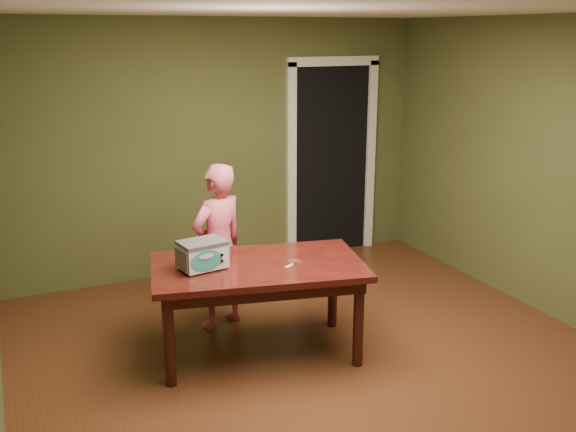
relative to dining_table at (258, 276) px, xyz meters
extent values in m
plane|color=#522D17|center=(0.38, -0.53, -0.65)|extent=(5.00, 5.00, 0.00)
cube|color=#4E542C|center=(0.38, 1.97, 0.65)|extent=(4.50, 0.02, 2.60)
cube|color=#4E542C|center=(2.63, -0.53, 0.65)|extent=(0.02, 5.00, 2.60)
cube|color=white|center=(0.38, -0.53, 1.95)|extent=(4.50, 5.00, 0.02)
cube|color=black|center=(1.68, 2.27, 0.40)|extent=(0.90, 0.60, 2.10)
cube|color=black|center=(1.68, 1.95, 0.40)|extent=(0.90, 0.02, 2.10)
cube|color=white|center=(1.18, 1.94, 0.40)|extent=(0.10, 0.06, 2.20)
cube|color=white|center=(2.18, 1.94, 0.40)|extent=(0.10, 0.06, 2.20)
cube|color=white|center=(1.68, 1.94, 1.50)|extent=(1.10, 0.06, 0.10)
cube|color=#340E0B|center=(0.00, 0.00, 0.07)|extent=(1.76, 1.23, 0.05)
cube|color=black|center=(0.00, 0.00, 0.00)|extent=(1.61, 1.08, 0.10)
cylinder|color=black|center=(-0.76, -0.19, -0.30)|extent=(0.08, 0.08, 0.70)
cylinder|color=black|center=(-0.61, 0.49, -0.30)|extent=(0.08, 0.08, 0.70)
cylinder|color=black|center=(0.61, -0.49, -0.30)|extent=(0.08, 0.08, 0.70)
cylinder|color=black|center=(0.76, 0.19, -0.30)|extent=(0.08, 0.08, 0.70)
cylinder|color=#4C4F54|center=(-0.53, -0.04, 0.11)|extent=(0.02, 0.02, 0.01)
cylinder|color=#4C4F54|center=(-0.56, 0.14, 0.11)|extent=(0.02, 0.02, 0.01)
cylinder|color=#4C4F54|center=(-0.27, 0.00, 0.11)|extent=(0.02, 0.02, 0.01)
cylinder|color=#4C4F54|center=(-0.29, 0.18, 0.11)|extent=(0.02, 0.02, 0.01)
cube|color=white|center=(-0.41, 0.07, 0.21)|extent=(0.36, 0.28, 0.18)
cube|color=#4C4F54|center=(-0.41, 0.07, 0.30)|extent=(0.36, 0.28, 0.03)
cube|color=#4C4F54|center=(-0.58, 0.05, 0.21)|extent=(0.05, 0.21, 0.14)
cube|color=#4C4F54|center=(-0.25, 0.10, 0.21)|extent=(0.05, 0.21, 0.14)
ellipsoid|color=teal|center=(-0.42, -0.05, 0.21)|extent=(0.24, 0.04, 0.15)
cylinder|color=black|center=(-0.30, -0.03, 0.23)|extent=(0.02, 0.01, 0.02)
cylinder|color=black|center=(-0.30, -0.03, 0.18)|extent=(0.02, 0.01, 0.02)
cylinder|color=silver|center=(0.25, -0.11, 0.11)|extent=(0.10, 0.10, 0.02)
cylinder|color=#482A18|center=(0.25, -0.11, 0.12)|extent=(0.09, 0.09, 0.01)
cube|color=#FAEE6C|center=(0.23, -0.13, 0.10)|extent=(0.17, 0.11, 0.01)
imported|color=#E05C76|center=(-0.11, 0.62, 0.06)|extent=(0.61, 0.51, 1.42)
camera|label=1|loc=(-1.71, -4.27, 1.80)|focal=40.00mm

